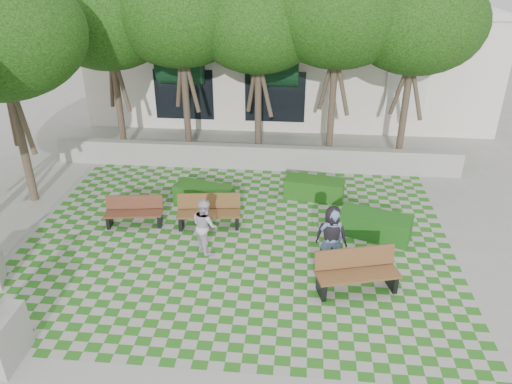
# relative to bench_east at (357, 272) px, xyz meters

# --- Properties ---
(ground) EXTENTS (90.00, 90.00, 0.00)m
(ground) POSITION_rel_bench_east_xyz_m (-3.17, 0.78, -0.51)
(ground) COLOR gray
(ground) RESTS_ON ground
(lawn) EXTENTS (12.00, 12.00, 0.00)m
(lawn) POSITION_rel_bench_east_xyz_m (-3.17, 1.78, -0.50)
(lawn) COLOR #2B721E
(lawn) RESTS_ON ground
(retaining_wall) EXTENTS (15.00, 0.36, 0.90)m
(retaining_wall) POSITION_rel_bench_east_xyz_m (-3.17, 6.98, -0.06)
(retaining_wall) COLOR #9E9B93
(retaining_wall) RESTS_ON ground
(bench_east) EXTENTS (2.11, 1.17, 1.06)m
(bench_east) POSITION_rel_bench_east_xyz_m (0.00, 0.00, 0.00)
(bench_east) COLOR brown
(bench_east) RESTS_ON ground
(bench_mid) EXTENTS (1.93, 0.85, 0.98)m
(bench_mid) POSITION_rel_bench_east_xyz_m (-4.11, 2.67, -0.04)
(bench_mid) COLOR brown
(bench_mid) RESTS_ON ground
(bench_west) EXTENTS (1.75, 0.80, 0.89)m
(bench_west) POSITION_rel_bench_east_xyz_m (-6.35, 2.53, -0.08)
(bench_west) COLOR #562D1D
(bench_west) RESTS_ON ground
(hedge_east) EXTENTS (2.17, 1.44, 0.71)m
(hedge_east) POSITION_rel_bench_east_xyz_m (0.74, 2.55, -0.16)
(hedge_east) COLOR #164B14
(hedge_east) RESTS_ON ground
(hedge_midright) EXTENTS (2.01, 1.05, 0.67)m
(hedge_midright) POSITION_rel_bench_east_xyz_m (-0.97, 4.79, -0.17)
(hedge_midright) COLOR #1A4C14
(hedge_midright) RESTS_ON ground
(hedge_midleft) EXTENTS (2.01, 1.20, 0.66)m
(hedge_midleft) POSITION_rel_bench_east_xyz_m (-4.52, 4.01, -0.18)
(hedge_midleft) COLOR #194A13
(hedge_midleft) RESTS_ON ground
(person_blue) EXTENTS (0.63, 0.43, 1.69)m
(person_blue) POSITION_rel_bench_east_xyz_m (-0.59, 0.96, 0.33)
(person_blue) COLOR #657DB9
(person_blue) RESTS_ON ground
(person_dark) EXTENTS (0.92, 0.70, 1.70)m
(person_dark) POSITION_rel_bench_east_xyz_m (-0.59, 1.00, 0.34)
(person_dark) COLOR black
(person_dark) RESTS_ON ground
(person_white) EXTENTS (0.93, 0.96, 1.57)m
(person_white) POSITION_rel_bench_east_xyz_m (-3.97, 1.37, 0.27)
(person_white) COLOR silver
(person_white) RESTS_ON ground
(tree_row) EXTENTS (17.70, 13.40, 7.41)m
(tree_row) POSITION_rel_bench_east_xyz_m (-5.03, 6.74, 4.67)
(tree_row) COLOR #47382B
(tree_row) RESTS_ON ground
(building) EXTENTS (18.00, 8.92, 5.15)m
(building) POSITION_rel_bench_east_xyz_m (-2.23, 14.86, 2.01)
(building) COLOR silver
(building) RESTS_ON ground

